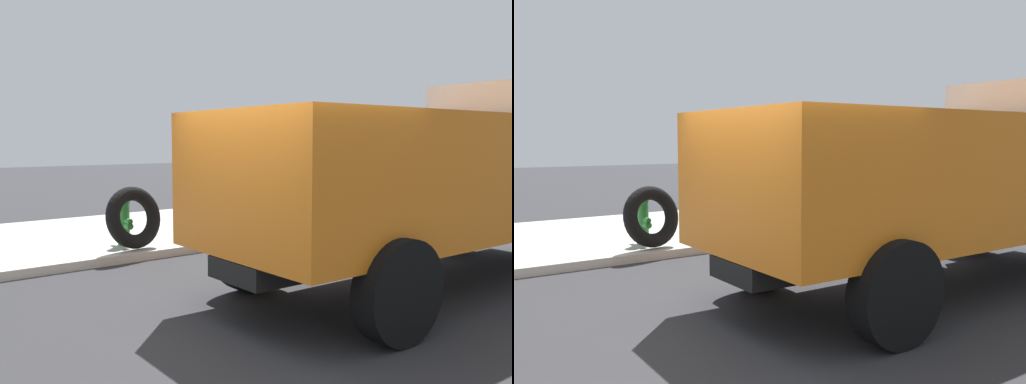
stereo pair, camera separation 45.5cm
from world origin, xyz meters
The scene contains 5 objects.
ground_plane centered at (0.00, 0.00, 0.00)m, with size 80.00×80.00×0.00m, color #2D2D30.
sidewalk_curb centered at (0.00, 6.50, 0.07)m, with size 36.00×5.00×0.15m, color #BCB7AD.
fire_hydrant centered at (0.68, 4.85, 0.65)m, with size 0.25×0.57×0.94m.
loose_tire centered at (0.64, 4.35, 0.72)m, with size 1.10×1.10×0.25m, color black.
dump_truck_orange centered at (3.41, 0.07, 1.61)m, with size 7.05×2.91×3.00m.
Camera 2 is at (-3.22, -4.79, 2.07)m, focal length 38.64 mm.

